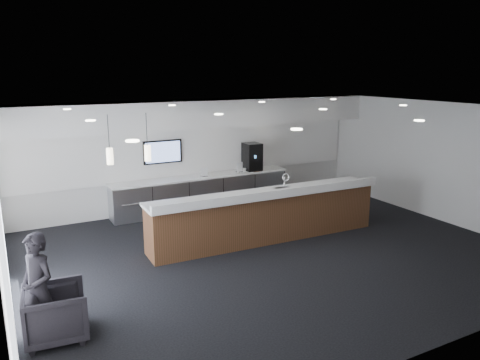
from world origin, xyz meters
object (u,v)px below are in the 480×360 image
service_counter (266,215)px  armchair (56,313)px  coffee_machine (252,157)px  lounge_guest (38,289)px

service_counter → armchair: service_counter is taller
coffee_machine → armchair: (-5.97, -4.90, -0.95)m
coffee_machine → armchair: 7.78m
coffee_machine → armchair: coffee_machine is taller
service_counter → armchair: bearing=-155.1°
coffee_machine → armchair: bearing=-139.1°
coffee_machine → lounge_guest: coffee_machine is taller
coffee_machine → armchair: size_ratio=0.91×
coffee_machine → lounge_guest: bearing=-140.1°
coffee_machine → lounge_guest: 7.89m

